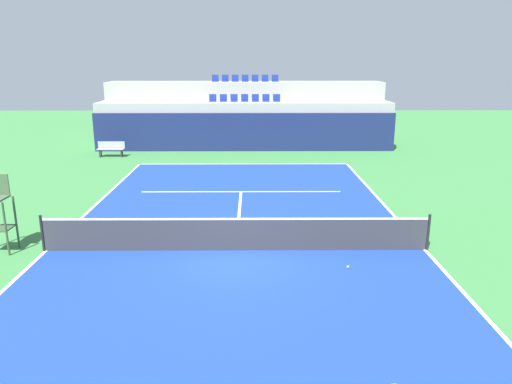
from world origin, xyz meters
The scene contains 15 objects.
ground_plane centered at (0.00, 0.00, 0.00)m, with size 80.00×80.00×0.00m, color #387A3D.
court_surface centered at (0.00, 0.00, 0.01)m, with size 11.00×24.00×0.01m, color navy.
baseline_far centered at (0.00, 11.95, 0.01)m, with size 11.00×0.10×0.00m, color white.
sideline_left centered at (-5.45, 0.00, 0.01)m, with size 0.10×24.00×0.00m, color white.
sideline_right centered at (5.45, 0.00, 0.01)m, with size 0.10×24.00×0.00m, color white.
service_line_far centered at (0.00, 6.40, 0.01)m, with size 8.26×0.10×0.00m, color white.
centre_service_line centered at (0.00, 3.20, 0.01)m, with size 0.10×6.40×0.00m, color white.
back_wall centered at (0.00, 15.82, 1.13)m, with size 17.89×0.30×2.26m, color navy.
stands_tier_lower centered at (0.00, 17.17, 1.41)m, with size 17.89×2.40×2.82m, color #9E9E99.
stands_tier_upper centered at (0.00, 19.57, 1.96)m, with size 17.89×2.40×3.92m, color #9E9E99.
seating_row_lower centered at (0.00, 17.27, 2.94)m, with size 4.38×0.44×0.44m.
seating_row_upper centered at (0.00, 19.67, 4.04)m, with size 4.38×0.44×0.44m.
tennis_net centered at (0.00, 0.00, 0.51)m, with size 11.08×0.08×1.07m.
player_bench centered at (-7.51, 14.07, 0.51)m, with size 1.50×0.40×0.85m.
tennis_ball_0 centered at (2.99, -1.26, 0.04)m, with size 0.07×0.07×0.07m, color #CCE033.
Camera 1 is at (0.49, -13.00, 5.30)m, focal length 34.03 mm.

